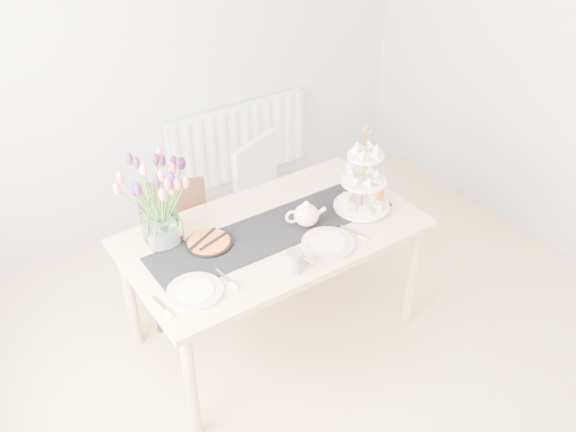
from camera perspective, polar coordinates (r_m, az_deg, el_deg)
room_shell at (r=2.63m, az=9.38°, el=2.24°), size 4.50×4.50×4.50m
radiator at (r=4.85m, az=-4.64°, el=6.94°), size 1.20×0.08×0.60m
dining_table at (r=3.35m, az=-1.33°, el=-2.45°), size 1.60×0.90×0.75m
chair_brown at (r=3.76m, az=-10.29°, el=-2.19°), size 0.52×0.52×0.82m
chair_white at (r=4.08m, az=-1.77°, el=2.10°), size 0.55×0.55×0.87m
table_runner at (r=3.30m, az=-1.34°, el=-1.34°), size 1.40×0.35×0.01m
tulip_vase at (r=3.10m, az=-12.15°, el=2.44°), size 0.61×0.61×0.52m
cake_stand at (r=3.44m, az=7.02°, el=2.60°), size 0.32×0.32×0.47m
teapot at (r=3.31m, az=1.73°, el=0.10°), size 0.27×0.25×0.14m
cream_jug at (r=3.82m, az=5.97°, el=4.49°), size 0.10×0.10×0.08m
tart_tin at (r=3.22m, az=-7.42°, el=-2.53°), size 0.25×0.25×0.03m
mug_grey at (r=3.01m, az=0.66°, el=-4.21°), size 0.12×0.12×0.11m
mug_orange at (r=3.55m, az=8.35°, el=1.88°), size 0.10×0.10×0.09m
plate_left at (r=2.94m, az=-8.68°, el=-6.98°), size 0.30×0.30×0.01m
plate_right at (r=3.21m, az=3.79°, el=-2.54°), size 0.34×0.34×0.01m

